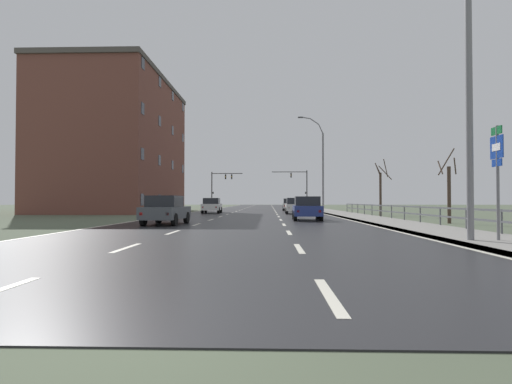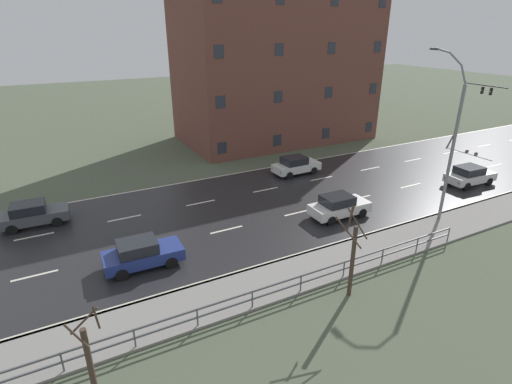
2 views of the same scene
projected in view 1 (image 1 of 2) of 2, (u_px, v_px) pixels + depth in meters
name	position (u px, v px, depth m)	size (l,w,h in m)	color
ground_plane	(256.00, 211.00, 51.55)	(160.00, 160.00, 0.12)	#4C5642
road_asphalt_strip	(259.00, 209.00, 63.54)	(14.00, 120.00, 0.03)	#232326
sidewalk_right	(313.00, 209.00, 63.29)	(3.00, 120.00, 0.12)	gray
guardrail	(404.00, 210.00, 25.03)	(0.07, 36.65, 1.00)	#515459
street_lamp_foreground	(463.00, 64.00, 12.40)	(2.78, 0.24, 11.23)	slate
street_lamp_midground	(321.00, 166.00, 45.49)	(2.89, 0.24, 10.72)	slate
highway_sign	(497.00, 168.00, 12.26)	(0.09, 0.68, 3.56)	slate
traffic_signal_right	(300.00, 183.00, 67.84)	(5.92, 0.36, 6.34)	#38383A
traffic_signal_left	(219.00, 183.00, 67.79)	(5.19, 0.36, 6.06)	#38383A
car_distant	(295.00, 206.00, 39.91)	(1.88, 4.12, 1.57)	silver
car_far_right	(290.00, 204.00, 53.00)	(2.02, 4.19, 1.57)	silver
car_far_left	(166.00, 210.00, 21.99)	(1.97, 4.17, 1.57)	#474C51
car_mid_centre	(307.00, 208.00, 26.84)	(1.93, 4.15, 1.57)	navy
car_near_left	(212.00, 205.00, 42.20)	(1.91, 4.14, 1.57)	silver
brick_building	(118.00, 146.00, 47.30)	(11.56, 20.73, 15.29)	brown
bare_tree_near	(449.00, 191.00, 23.33)	(1.07, 1.05, 4.36)	#423328
bare_tree_mid	(381.00, 190.00, 34.78)	(1.32, 1.09, 4.81)	#423328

